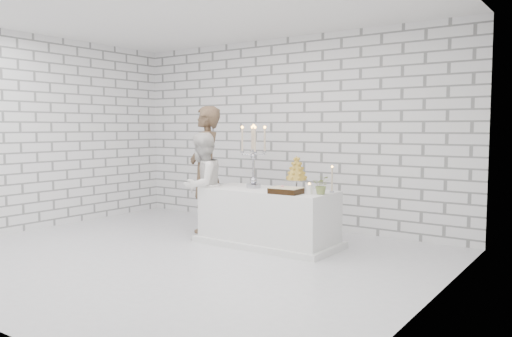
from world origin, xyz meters
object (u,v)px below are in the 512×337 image
object	(u,v)px
bride	(202,186)
candelabra	(254,156)
groom	(206,169)
cake_table	(268,217)
croquembouche	(297,173)

from	to	relation	value
bride	candelabra	xyz separation A→B (m)	(0.71, 0.25, 0.43)
bride	groom	bearing A→B (deg)	-149.83
groom	candelabra	distance (m)	1.07
groom	candelabra	world-z (taller)	groom
groom	bride	size ratio (longest dim) A/B	1.26
cake_table	groom	distance (m)	1.42
candelabra	croquembouche	distance (m)	0.68
cake_table	candelabra	xyz separation A→B (m)	(-0.25, 0.02, 0.81)
cake_table	groom	world-z (taller)	groom
candelabra	groom	bearing A→B (deg)	169.34
croquembouche	bride	bearing A→B (deg)	-166.87
cake_table	groom	size ratio (longest dim) A/B	0.95
groom	croquembouche	size ratio (longest dim) A/B	4.09
cake_table	bride	world-z (taller)	bride
cake_table	groom	xyz separation A→B (m)	(-1.28, 0.21, 0.57)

